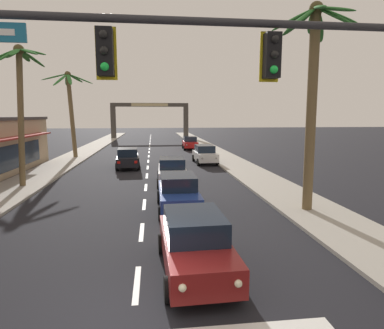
{
  "coord_description": "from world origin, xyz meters",
  "views": [
    {
      "loc": [
        0.49,
        -6.58,
        4.43
      ],
      "look_at": [
        2.25,
        8.0,
        2.2
      ],
      "focal_mm": 30.4,
      "sensor_mm": 36.0,
      "label": 1
    }
  ],
  "objects_px": {
    "sedan_oncoming_far": "(128,158)",
    "palm_left_third": "(70,101)",
    "palm_right_second": "(313,74)",
    "sedan_fifth_in_queue": "(172,171)",
    "palm_left_second": "(20,88)",
    "traffic_signal_mast": "(280,86)",
    "sedan_parked_mid_kerb": "(205,154)",
    "sedan_parked_nearest_kerb": "(190,143)",
    "sedan_third_in_queue": "(178,192)",
    "sedan_lead_at_stop_bar": "(195,243)",
    "town_gateway_arch": "(150,116)"
  },
  "relations": [
    {
      "from": "sedan_oncoming_far",
      "to": "palm_left_third",
      "type": "height_order",
      "value": "palm_left_third"
    },
    {
      "from": "palm_right_second",
      "to": "sedan_oncoming_far",
      "type": "bearing_deg",
      "value": 123.16
    },
    {
      "from": "sedan_fifth_in_queue",
      "to": "palm_left_second",
      "type": "xyz_separation_m",
      "value": [
        -8.94,
        -0.18,
        5.19
      ]
    },
    {
      "from": "traffic_signal_mast",
      "to": "sedan_parked_mid_kerb",
      "type": "height_order",
      "value": "traffic_signal_mast"
    },
    {
      "from": "traffic_signal_mast",
      "to": "sedan_parked_nearest_kerb",
      "type": "xyz_separation_m",
      "value": [
        2.14,
        35.64,
        -4.19
      ]
    },
    {
      "from": "sedan_third_in_queue",
      "to": "palm_left_third",
      "type": "relative_size",
      "value": 0.51
    },
    {
      "from": "sedan_lead_at_stop_bar",
      "to": "sedan_oncoming_far",
      "type": "relative_size",
      "value": 0.99
    },
    {
      "from": "sedan_lead_at_stop_bar",
      "to": "sedan_oncoming_far",
      "type": "distance_m",
      "value": 19.35
    },
    {
      "from": "palm_right_second",
      "to": "sedan_parked_nearest_kerb",
      "type": "bearing_deg",
      "value": 94.25
    },
    {
      "from": "sedan_parked_nearest_kerb",
      "to": "sedan_third_in_queue",
      "type": "bearing_deg",
      "value": -97.65
    },
    {
      "from": "sedan_parked_mid_kerb",
      "to": "town_gateway_arch",
      "type": "distance_m",
      "value": 34.65
    },
    {
      "from": "palm_left_third",
      "to": "palm_right_second",
      "type": "xyz_separation_m",
      "value": [
        15.25,
        -20.95,
        0.31
      ]
    },
    {
      "from": "sedan_fifth_in_queue",
      "to": "palm_right_second",
      "type": "height_order",
      "value": "palm_right_second"
    },
    {
      "from": "sedan_fifth_in_queue",
      "to": "sedan_parked_mid_kerb",
      "type": "bearing_deg",
      "value": 67.91
    },
    {
      "from": "palm_right_second",
      "to": "town_gateway_arch",
      "type": "bearing_deg",
      "value": 98.51
    },
    {
      "from": "traffic_signal_mast",
      "to": "sedan_oncoming_far",
      "type": "height_order",
      "value": "traffic_signal_mast"
    },
    {
      "from": "sedan_lead_at_stop_bar",
      "to": "sedan_third_in_queue",
      "type": "distance_m",
      "value": 6.09
    },
    {
      "from": "town_gateway_arch",
      "to": "traffic_signal_mast",
      "type": "bearing_deg",
      "value": -86.78
    },
    {
      "from": "palm_left_second",
      "to": "town_gateway_arch",
      "type": "bearing_deg",
      "value": 80.45
    },
    {
      "from": "town_gateway_arch",
      "to": "palm_left_third",
      "type": "bearing_deg",
      "value": -105.0
    },
    {
      "from": "palm_left_second",
      "to": "town_gateway_arch",
      "type": "relative_size",
      "value": 0.57
    },
    {
      "from": "sedan_fifth_in_queue",
      "to": "sedan_parked_nearest_kerb",
      "type": "relative_size",
      "value": 1.0
    },
    {
      "from": "town_gateway_arch",
      "to": "sedan_third_in_queue",
      "type": "bearing_deg",
      "value": -88.1
    },
    {
      "from": "sedan_lead_at_stop_bar",
      "to": "sedan_parked_nearest_kerb",
      "type": "height_order",
      "value": "same"
    },
    {
      "from": "palm_right_second",
      "to": "town_gateway_arch",
      "type": "height_order",
      "value": "palm_right_second"
    },
    {
      "from": "sedan_parked_nearest_kerb",
      "to": "palm_left_third",
      "type": "xyz_separation_m",
      "value": [
        -13.12,
        -7.72,
        5.02
      ]
    },
    {
      "from": "sedan_fifth_in_queue",
      "to": "sedan_parked_nearest_kerb",
      "type": "distance_m",
      "value": 21.89
    },
    {
      "from": "traffic_signal_mast",
      "to": "sedan_third_in_queue",
      "type": "height_order",
      "value": "traffic_signal_mast"
    },
    {
      "from": "sedan_third_in_queue",
      "to": "sedan_parked_mid_kerb",
      "type": "xyz_separation_m",
      "value": [
        3.64,
        14.9,
        0.0
      ]
    },
    {
      "from": "sedan_fifth_in_queue",
      "to": "town_gateway_arch",
      "type": "height_order",
      "value": "town_gateway_arch"
    },
    {
      "from": "sedan_parked_nearest_kerb",
      "to": "town_gateway_arch",
      "type": "xyz_separation_m",
      "value": [
        -5.35,
        21.29,
        3.53
      ]
    },
    {
      "from": "sedan_fifth_in_queue",
      "to": "sedan_parked_nearest_kerb",
      "type": "xyz_separation_m",
      "value": [
        3.65,
        21.59,
        0.0
      ]
    },
    {
      "from": "sedan_parked_mid_kerb",
      "to": "sedan_fifth_in_queue",
      "type": "bearing_deg",
      "value": -112.09
    },
    {
      "from": "sedan_fifth_in_queue",
      "to": "palm_left_third",
      "type": "height_order",
      "value": "palm_left_third"
    },
    {
      "from": "traffic_signal_mast",
      "to": "sedan_third_in_queue",
      "type": "xyz_separation_m",
      "value": [
        -1.57,
        7.96,
        -4.19
      ]
    },
    {
      "from": "sedan_third_in_queue",
      "to": "sedan_parked_mid_kerb",
      "type": "relative_size",
      "value": 0.99
    },
    {
      "from": "sedan_fifth_in_queue",
      "to": "town_gateway_arch",
      "type": "xyz_separation_m",
      "value": [
        -1.7,
        42.87,
        3.53
      ]
    },
    {
      "from": "sedan_third_in_queue",
      "to": "palm_right_second",
      "type": "relative_size",
      "value": 0.48
    },
    {
      "from": "sedan_fifth_in_queue",
      "to": "sedan_oncoming_far",
      "type": "bearing_deg",
      "value": 115.97
    },
    {
      "from": "sedan_parked_nearest_kerb",
      "to": "sedan_lead_at_stop_bar",
      "type": "bearing_deg",
      "value": -96.29
    },
    {
      "from": "sedan_oncoming_far",
      "to": "sedan_parked_mid_kerb",
      "type": "height_order",
      "value": "same"
    },
    {
      "from": "sedan_parked_nearest_kerb",
      "to": "sedan_parked_mid_kerb",
      "type": "distance_m",
      "value": 12.78
    },
    {
      "from": "sedan_parked_mid_kerb",
      "to": "palm_left_third",
      "type": "height_order",
      "value": "palm_left_third"
    },
    {
      "from": "sedan_parked_nearest_kerb",
      "to": "palm_left_second",
      "type": "bearing_deg",
      "value": -120.05
    },
    {
      "from": "sedan_fifth_in_queue",
      "to": "palm_right_second",
      "type": "bearing_deg",
      "value": -50.82
    },
    {
      "from": "sedan_parked_mid_kerb",
      "to": "palm_right_second",
      "type": "distance_m",
      "value": 16.91
    },
    {
      "from": "palm_left_third",
      "to": "palm_right_second",
      "type": "bearing_deg",
      "value": -53.95
    },
    {
      "from": "palm_left_second",
      "to": "palm_right_second",
      "type": "height_order",
      "value": "palm_right_second"
    },
    {
      "from": "traffic_signal_mast",
      "to": "sedan_third_in_queue",
      "type": "bearing_deg",
      "value": 101.17
    },
    {
      "from": "sedan_parked_nearest_kerb",
      "to": "palm_left_third",
      "type": "height_order",
      "value": "palm_left_third"
    }
  ]
}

